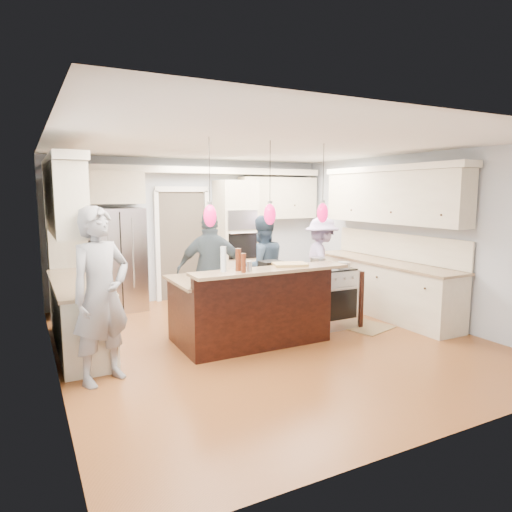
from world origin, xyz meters
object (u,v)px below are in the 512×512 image
(refrigerator, at_px, (118,260))
(person_bar_end, at_px, (101,296))
(kitchen_island, at_px, (249,307))
(island_range, at_px, (328,297))
(person_far_left, at_px, (262,268))

(refrigerator, height_order, person_bar_end, person_bar_end)
(kitchen_island, bearing_deg, person_bar_end, -165.74)
(island_range, bearing_deg, person_bar_end, -170.20)
(person_bar_end, bearing_deg, island_range, -16.31)
(kitchen_island, distance_m, person_bar_end, 2.17)
(island_range, bearing_deg, kitchen_island, -176.90)
(island_range, height_order, person_far_left, person_far_left)
(island_range, bearing_deg, person_far_left, 134.65)
(kitchen_island, xyz_separation_m, person_bar_end, (-2.05, -0.52, 0.48))
(person_bar_end, bearing_deg, refrigerator, 50.24)
(refrigerator, xyz_separation_m, island_range, (2.71, -2.49, -0.44))
(island_range, distance_m, person_far_left, 1.15)
(island_range, height_order, person_bar_end, person_bar_end)
(person_bar_end, bearing_deg, kitchen_island, -11.85)
(refrigerator, distance_m, person_bar_end, 3.18)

